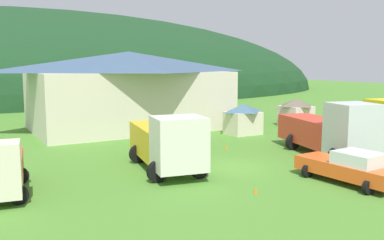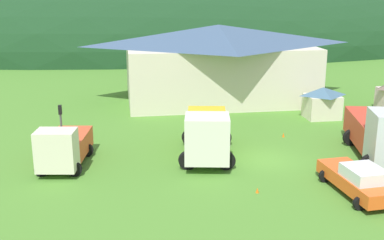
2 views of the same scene
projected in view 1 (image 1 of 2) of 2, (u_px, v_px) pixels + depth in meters
ground_plane at (231, 167)px, 24.05m from camera, size 200.00×200.00×0.00m
forested_hill_backdrop at (36, 95)px, 79.60m from camera, size 128.57×60.00×31.56m
depot_building at (129, 89)px, 38.05m from camera, size 17.96×11.21×6.96m
play_shed_cream at (243, 119)px, 35.12m from camera, size 2.84×2.37×2.54m
play_shed_pink at (296, 112)px, 39.68m from camera, size 2.68×2.72×2.59m
heavy_rig_striped at (167, 142)px, 23.07m from camera, size 4.07×7.64×3.25m
tow_truck_silver at (331, 130)px, 26.33m from camera, size 4.40×8.47×3.63m
service_pickup_orange at (349, 167)px, 20.68m from camera, size 2.57×5.30×1.66m
traffic_cone_near_pickup at (256, 193)px, 19.17m from camera, size 0.36×0.36×0.55m
traffic_cone_mid_row at (226, 149)px, 29.13m from camera, size 0.36×0.36×0.61m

